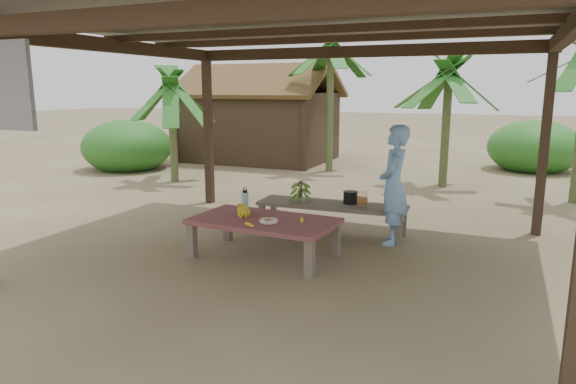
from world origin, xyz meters
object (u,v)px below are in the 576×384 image
at_px(ripe_banana_bunch, 239,210).
at_px(plate, 269,221).
at_px(water_flask, 245,201).
at_px(woman, 394,185).
at_px(work_table, 264,224).
at_px(cooking_pot, 350,198).
at_px(bench, 332,207).

bearing_deg(ripe_banana_bunch, plate, -17.40).
height_order(water_flask, woman, woman).
relative_size(work_table, plate, 8.02).
height_order(cooking_pot, woman, woman).
xyz_separation_m(bench, ripe_banana_bunch, (-0.81, -1.37, 0.19)).
height_order(ripe_banana_bunch, plate, ripe_banana_bunch).
relative_size(ripe_banana_bunch, plate, 1.19).
xyz_separation_m(work_table, woman, (1.38, 1.23, 0.39)).
bearing_deg(cooking_pot, ripe_banana_bunch, -125.75).
bearing_deg(cooking_pot, work_table, -115.01).
height_order(work_table, plate, plate).
relative_size(bench, plate, 9.61).
bearing_deg(woman, bench, -103.20).
bearing_deg(bench, ripe_banana_bunch, -122.90).
bearing_deg(ripe_banana_bunch, bench, 59.29).
distance_m(plate, water_flask, 0.69).
bearing_deg(cooking_pot, water_flask, -132.23).
bearing_deg(bench, work_table, -110.08).
height_order(water_flask, cooking_pot, water_flask).
bearing_deg(ripe_banana_bunch, water_flask, 100.97).
xyz_separation_m(work_table, ripe_banana_bunch, (-0.36, 0.02, 0.15)).
xyz_separation_m(work_table, plate, (0.13, -0.13, 0.08)).
xyz_separation_m(ripe_banana_bunch, plate, (0.49, -0.15, -0.07)).
distance_m(bench, cooking_pot, 0.31).
height_order(bench, cooking_pot, cooking_pot).
xyz_separation_m(plate, water_flask, (-0.54, 0.41, 0.12)).
height_order(plate, water_flask, water_flask).
xyz_separation_m(ripe_banana_bunch, cooking_pot, (1.06, 1.48, -0.05)).
bearing_deg(cooking_pot, plate, -109.35).
relative_size(ripe_banana_bunch, woman, 0.17).
relative_size(plate, woman, 0.14).
bearing_deg(woman, cooking_pot, -115.08).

